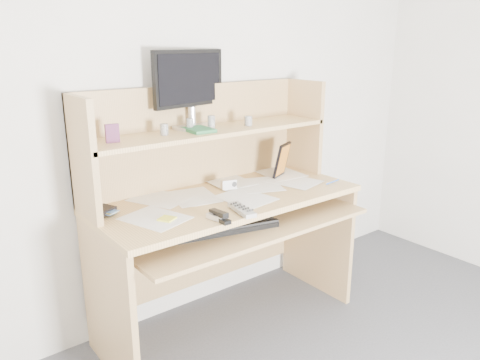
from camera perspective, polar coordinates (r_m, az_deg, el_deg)
back_wall at (r=2.58m, az=-5.81°, el=10.44°), size 3.60×0.04×2.50m
desk at (r=2.50m, az=-2.52°, el=-2.73°), size 1.40×0.70×1.30m
paper_clutter at (r=2.42m, az=-1.43°, el=-1.92°), size 1.32×0.54×0.01m
keyboard at (r=2.27m, az=-2.02°, el=-5.55°), size 0.54×0.30×0.04m
tv_remote at (r=2.19m, az=0.21°, el=-3.63°), size 0.09×0.20×0.02m
flip_phone at (r=2.11m, az=-2.81°, el=-4.39°), size 0.07×0.10×0.02m
stapler at (r=2.09m, az=-2.45°, el=-4.34°), size 0.04×0.13×0.04m
wallet at (r=2.26m, az=-16.44°, el=-3.61°), size 0.13×0.12×0.03m
sticky_note_pad at (r=2.13m, az=-8.90°, el=-4.70°), size 0.09×0.09×0.01m
digital_camera at (r=2.52m, az=-1.38°, el=-0.51°), size 0.09×0.05×0.05m
game_case at (r=2.74m, az=5.14°, el=2.46°), size 0.14×0.07×0.20m
blue_pen at (r=2.69m, az=11.22°, el=-0.23°), size 0.12×0.02×0.01m
card_box at (r=2.19m, az=-15.31°, el=5.51°), size 0.06×0.03×0.09m
shelf_book at (r=2.40m, az=-5.05°, el=6.13°), size 0.13×0.17×0.02m
chip_stack_a at (r=2.31m, az=-9.24°, el=6.09°), size 0.05×0.05×0.06m
chip_stack_b at (r=2.43m, az=-6.14°, el=6.78°), size 0.05×0.05×0.06m
chip_stack_c at (r=2.55m, az=1.02°, el=7.21°), size 0.05×0.05×0.05m
chip_stack_d at (r=2.46m, az=-3.50°, el=7.05°), size 0.05×0.05×0.07m
monitor at (r=2.49m, az=-6.14°, el=11.25°), size 0.46×0.23×0.40m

